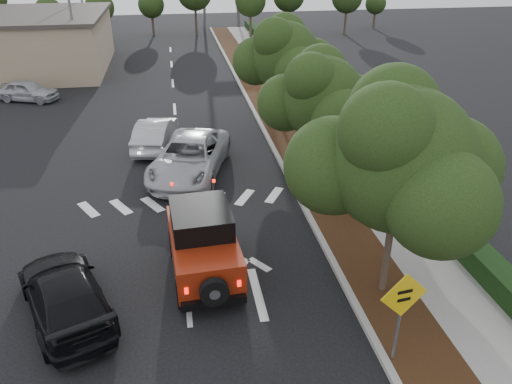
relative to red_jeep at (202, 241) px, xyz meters
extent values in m
plane|color=black|center=(-0.55, -1.37, -1.09)|extent=(120.00, 120.00, 0.00)
cube|color=#9E9B93|center=(4.05, 10.63, -1.02)|extent=(0.20, 70.00, 0.15)
cube|color=black|center=(5.05, 10.63, -1.03)|extent=(1.80, 70.00, 0.12)
cube|color=gray|center=(6.95, 10.63, -1.03)|extent=(2.00, 70.00, 0.12)
cube|color=black|center=(8.35, 10.63, -0.69)|extent=(0.80, 70.00, 0.80)
cylinder|color=black|center=(-0.87, 1.05, -0.68)|extent=(0.34, 0.84, 0.82)
cylinder|color=black|center=(0.74, 1.14, -0.68)|extent=(0.34, 0.84, 0.82)
cylinder|color=black|center=(-0.71, -1.54, -0.68)|extent=(0.34, 0.84, 0.82)
cylinder|color=black|center=(0.89, -1.45, -0.68)|extent=(0.34, 0.84, 0.82)
cube|color=maroon|center=(0.01, -0.20, -0.12)|extent=(2.08, 3.92, 1.03)
cube|color=black|center=(-0.01, 0.11, 0.73)|extent=(1.83, 2.20, 0.66)
cube|color=maroon|center=(-0.07, 1.25, -0.20)|extent=(1.69, 1.16, 0.85)
cube|color=black|center=(0.13, -2.18, -0.58)|extent=(1.77, 0.29, 0.23)
cylinder|color=black|center=(0.14, -2.33, -0.12)|extent=(0.80, 0.27, 0.78)
cube|color=#FF190C|center=(-0.58, -2.16, -0.12)|extent=(0.11, 0.05, 0.19)
cube|color=#FF190C|center=(0.83, -2.08, -0.12)|extent=(0.11, 0.05, 0.19)
imported|color=#AFB1B7|center=(-0.05, 7.18, -0.28)|extent=(4.29, 6.39, 1.63)
imported|color=black|center=(-3.81, -1.39, -0.41)|extent=(3.53, 5.08, 1.37)
imported|color=#A8A9AF|center=(-1.55, 10.60, -0.38)|extent=(2.30, 4.56, 1.43)
imported|color=#AEB0B6|center=(-9.58, 19.86, -0.44)|extent=(4.12, 2.81, 1.30)
cylinder|color=slate|center=(4.25, -4.48, 0.20)|extent=(0.09, 0.09, 2.32)
cube|color=#E6B70C|center=(4.25, -4.52, 0.97)|extent=(1.18, 0.18, 1.19)
cube|color=black|center=(4.26, -4.54, 1.08)|extent=(0.37, 0.06, 0.08)
cube|color=black|center=(4.26, -4.54, 0.86)|extent=(0.33, 0.05, 0.08)
cylinder|color=brown|center=(6.05, 2.57, -0.64)|extent=(0.67, 0.67, 0.63)
sphere|color=black|center=(6.05, 2.57, -0.04)|extent=(0.79, 0.79, 0.79)
imported|color=black|center=(6.05, 2.57, 0.05)|extent=(0.70, 0.62, 0.75)
camera|label=1|loc=(-0.50, -12.74, 8.14)|focal=35.00mm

